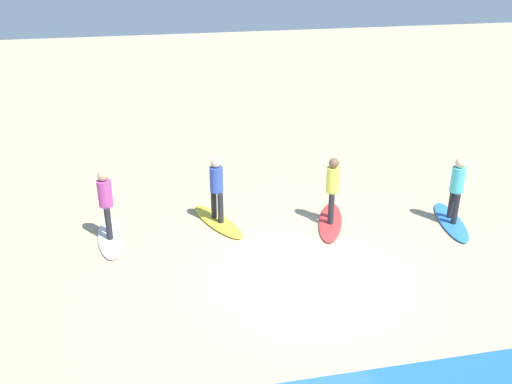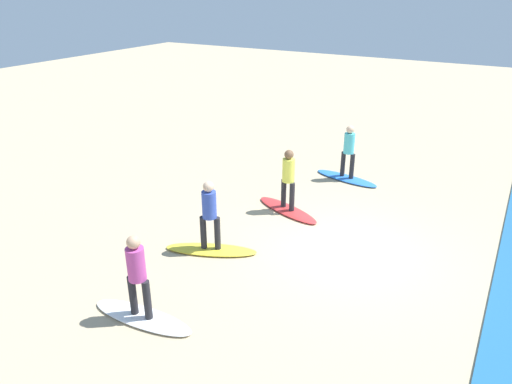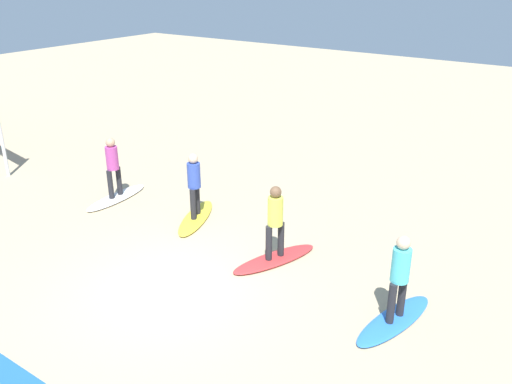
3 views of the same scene
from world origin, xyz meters
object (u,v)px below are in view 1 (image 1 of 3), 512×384
at_px(surfboard_red, 330,222).
at_px(surfer_red, 333,185).
at_px(surfboard_yellow, 218,221).
at_px(surfer_blue, 457,185).
at_px(surfboard_white, 110,237).
at_px(surfer_white, 106,199).
at_px(surfer_yellow, 217,185).
at_px(surfboard_blue, 451,222).

xyz_separation_m(surfboard_red, surfer_red, (0.00, 0.00, 0.99)).
distance_m(surfer_red, surfboard_yellow, 2.96).
distance_m(surfer_blue, surfboard_white, 8.34).
distance_m(surfboard_white, surfer_white, 0.99).
height_order(surfer_blue, surfer_yellow, same).
bearing_deg(surfer_red, surfer_yellow, -12.06).
distance_m(surfboard_blue, surfer_blue, 0.99).
xyz_separation_m(surfboard_blue, surfer_white, (8.23, -0.89, 0.99)).
relative_size(surfer_red, surfer_white, 1.00).
bearing_deg(surfboard_blue, surfer_yellow, -90.23).
xyz_separation_m(surfboard_blue, surfer_red, (2.92, -0.59, 0.99)).
relative_size(surfboard_blue, surfer_white, 1.28).
height_order(surfboard_blue, surfboard_yellow, same).
relative_size(surfer_red, surfboard_white, 0.78).
bearing_deg(surfboard_blue, surfboard_red, -89.91).
xyz_separation_m(surfer_blue, surfer_yellow, (5.65, -1.17, 0.00)).
distance_m(surfer_blue, surfer_white, 8.28).
relative_size(surfer_blue, surfer_yellow, 1.00).
height_order(surfer_blue, surfboard_yellow, surfer_blue).
bearing_deg(surfer_white, surfer_red, 176.75).
distance_m(surfboard_blue, surfboard_white, 8.28).
relative_size(surfboard_blue, surfboard_red, 1.00).
bearing_deg(surfboard_yellow, surfer_white, -106.60).
relative_size(surfboard_red, surfer_yellow, 1.28).
xyz_separation_m(surfboard_white, surfer_white, (-0.00, 0.00, 0.99)).
bearing_deg(surfer_yellow, surfboard_yellow, 0.00).
xyz_separation_m(surfboard_red, surfer_white, (5.31, -0.30, 0.99)).
relative_size(surfer_blue, surfer_white, 1.00).
bearing_deg(surfer_red, surfboard_white, -3.25).
bearing_deg(surfboard_blue, surfer_white, -84.69).
distance_m(surfboard_yellow, surfer_white, 2.78).
relative_size(surfboard_yellow, surfer_yellow, 1.28).
xyz_separation_m(surfer_blue, surfboard_red, (2.92, -0.59, -0.99)).
bearing_deg(surfer_yellow, surfboard_white, 6.19).
distance_m(surfboard_blue, surfer_white, 8.34).
height_order(surfboard_red, surfboard_white, same).
xyz_separation_m(surfboard_yellow, surfer_yellow, (0.00, 0.00, 0.99)).
relative_size(surfboard_blue, surfer_blue, 1.28).
xyz_separation_m(surfboard_blue, surfer_blue, (0.00, 0.00, 0.99)).
height_order(surfboard_blue, surfboard_white, same).
xyz_separation_m(surfboard_red, surfboard_white, (5.31, -0.30, 0.00)).
xyz_separation_m(surfboard_red, surfer_yellow, (2.72, -0.58, 0.99)).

